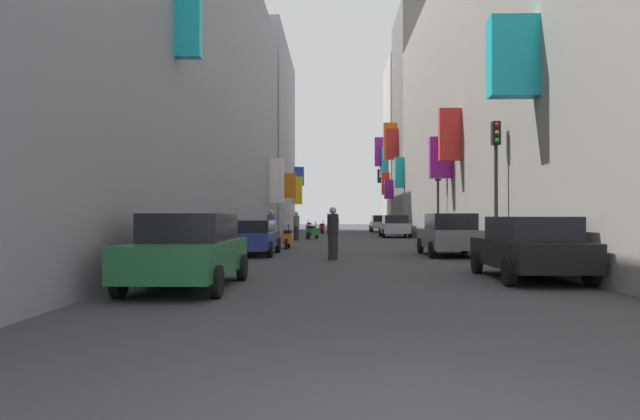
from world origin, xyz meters
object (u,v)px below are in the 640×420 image
at_px(scooter_red, 322,228).
at_px(pedestrian_near_left, 333,233).
at_px(traffic_light_near_corner, 496,167).
at_px(parked_car_silver, 395,226).
at_px(parked_car_green, 189,249).
at_px(pedestrian_near_right, 271,229).
at_px(parked_car_blue, 252,236).
at_px(scooter_silver, 331,229).
at_px(scooter_green, 313,232).
at_px(pedestrian_mid_street, 296,226).
at_px(traffic_light_far_corner, 438,191).
at_px(parked_car_white, 381,223).
at_px(scooter_white, 309,227).
at_px(scooter_orange, 288,239).
at_px(parked_car_black, 529,247).
at_px(pedestrian_crossing, 334,233).
at_px(parked_car_grey, 449,234).

bearing_deg(scooter_red, pedestrian_near_left, -88.11).
xyz_separation_m(scooter_red, traffic_light_near_corner, (6.21, -30.03, 2.61)).
bearing_deg(parked_car_silver, parked_car_green, -104.53).
distance_m(parked_car_silver, pedestrian_near_right, 15.13).
height_order(parked_car_blue, scooter_silver, parked_car_blue).
xyz_separation_m(scooter_green, traffic_light_near_corner, (6.60, -18.23, 2.61)).
distance_m(parked_car_blue, pedestrian_mid_street, 12.91).
height_order(parked_car_blue, traffic_light_far_corner, traffic_light_far_corner).
bearing_deg(scooter_red, traffic_light_near_corner, -78.31).
distance_m(parked_car_blue, scooter_silver, 24.14).
relative_size(parked_car_green, scooter_green, 2.40).
height_order(parked_car_green, scooter_green, parked_car_green).
height_order(scooter_silver, traffic_light_far_corner, traffic_light_far_corner).
relative_size(parked_car_white, pedestrian_mid_street, 2.42).
xyz_separation_m(parked_car_silver, pedestrian_near_right, (-7.21, -13.30, 0.10)).
height_order(scooter_silver, pedestrian_near_right, pedestrian_near_right).
relative_size(scooter_white, scooter_green, 1.02).
bearing_deg(traffic_light_far_corner, pedestrian_near_left, -120.12).
relative_size(parked_car_green, scooter_white, 2.35).
distance_m(parked_car_white, pedestrian_near_left, 34.08).
bearing_deg(scooter_orange, parked_car_green, -93.62).
bearing_deg(parked_car_black, pedestrian_crossing, 116.82).
xyz_separation_m(parked_car_green, scooter_red, (2.01, 36.64, -0.34)).
bearing_deg(pedestrian_crossing, traffic_light_near_corner, -38.32).
xyz_separation_m(scooter_orange, pedestrian_crossing, (2.13, -3.40, 0.34)).
xyz_separation_m(parked_car_grey, pedestrian_near_left, (-4.37, -2.21, 0.08)).
height_order(scooter_green, traffic_light_near_corner, traffic_light_near_corner).
distance_m(scooter_red, scooter_silver, 2.81).
bearing_deg(parked_car_white, pedestrian_near_right, -105.44).
bearing_deg(pedestrian_mid_street, parked_car_silver, 38.39).
bearing_deg(scooter_green, pedestrian_near_left, -85.56).
xyz_separation_m(parked_car_green, pedestrian_near_right, (0.07, 14.77, 0.10)).
relative_size(parked_car_silver, parked_car_black, 0.97).
relative_size(parked_car_grey, scooter_white, 2.20).
bearing_deg(parked_car_blue, pedestrian_near_right, 87.39).
distance_m(scooter_white, pedestrian_crossing, 33.24).
height_order(scooter_red, scooter_orange, same).
xyz_separation_m(parked_car_grey, pedestrian_mid_street, (-6.65, 13.20, 0.07)).
relative_size(parked_car_blue, pedestrian_near_left, 2.42).
distance_m(scooter_red, traffic_light_far_corner, 21.27).
height_order(parked_car_white, pedestrian_crossing, pedestrian_crossing).
distance_m(parked_car_green, scooter_orange, 14.15).
relative_size(parked_car_white, parked_car_silver, 1.08).
relative_size(pedestrian_crossing, pedestrian_near_left, 0.90).
xyz_separation_m(parked_car_green, pedestrian_crossing, (3.02, 10.71, 0.00)).
distance_m(parked_car_white, parked_car_green, 41.91).
bearing_deg(pedestrian_crossing, parked_car_grey, -13.58).
distance_m(parked_car_silver, pedestrian_crossing, 17.87).
bearing_deg(scooter_silver, pedestrian_crossing, -89.47).
bearing_deg(pedestrian_near_right, parked_car_green, -90.25).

